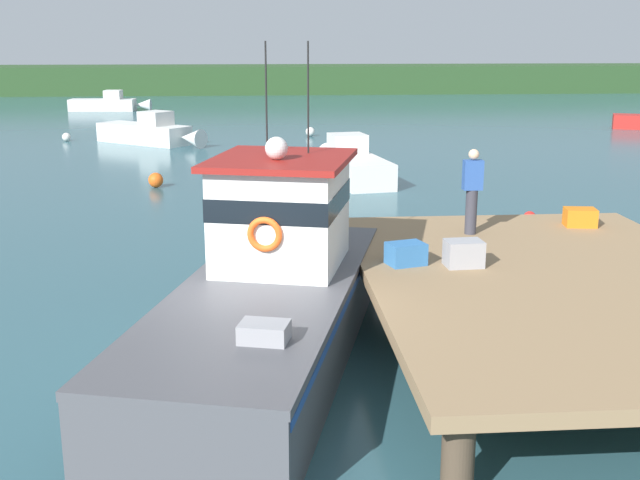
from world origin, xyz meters
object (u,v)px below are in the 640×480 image
(crate_stack_mid_dock, at_px, (580,217))
(moored_boat_off_the_point, at_px, (351,164))
(moored_boat_far_left, at_px, (108,104))
(mooring_buoy_inshore, at_px, (530,218))
(mooring_buoy_channel_marker, at_px, (156,180))
(crate_single_far, at_px, (464,253))
(deckhand_by_the_boat, at_px, (472,190))
(mooring_buoy_outer, at_px, (310,132))
(crate_single_by_cleat, at_px, (406,254))
(main_fishing_boat, at_px, (274,288))
(mooring_buoy_spare_mooring, at_px, (66,137))
(moored_boat_mid_harbor, at_px, (150,132))

(crate_stack_mid_dock, xyz_separation_m, moored_boat_off_the_point, (-3.11, 12.70, -0.85))
(moored_boat_far_left, xyz_separation_m, mooring_buoy_inshore, (17.32, -35.39, -0.31))
(mooring_buoy_inshore, height_order, mooring_buoy_channel_marker, mooring_buoy_channel_marker)
(crate_stack_mid_dock, relative_size, mooring_buoy_channel_marker, 1.21)
(crate_stack_mid_dock, distance_m, mooring_buoy_channel_marker, 15.12)
(crate_single_far, distance_m, moored_boat_off_the_point, 15.36)
(deckhand_by_the_boat, bearing_deg, moored_boat_far_left, 108.95)
(deckhand_by_the_boat, relative_size, mooring_buoy_outer, 3.51)
(crate_stack_mid_dock, distance_m, mooring_buoy_inshore, 5.48)
(crate_single_by_cleat, distance_m, moored_boat_off_the_point, 15.20)
(crate_single_far, distance_m, mooring_buoy_inshore, 8.90)
(mooring_buoy_channel_marker, bearing_deg, mooring_buoy_inshore, -30.25)
(main_fishing_boat, relative_size, moored_boat_far_left, 1.80)
(main_fishing_boat, height_order, deckhand_by_the_boat, main_fishing_boat)
(moored_boat_far_left, bearing_deg, mooring_buoy_outer, -50.50)
(moored_boat_off_the_point, height_order, moored_boat_far_left, moored_boat_off_the_point)
(mooring_buoy_inshore, distance_m, mooring_buoy_spare_mooring, 25.03)
(deckhand_by_the_boat, distance_m, mooring_buoy_outer, 25.73)
(moored_boat_mid_harbor, bearing_deg, deckhand_by_the_boat, -68.84)
(main_fishing_boat, xyz_separation_m, moored_boat_far_left, (-10.29, 43.61, -0.53))
(crate_single_far, height_order, moored_boat_mid_harbor, crate_single_far)
(main_fishing_boat, height_order, moored_boat_far_left, main_fishing_boat)
(mooring_buoy_outer, bearing_deg, crate_single_far, -88.66)
(crate_stack_mid_dock, relative_size, deckhand_by_the_boat, 0.37)
(moored_boat_far_left, bearing_deg, mooring_buoy_inshore, -63.92)
(moored_boat_off_the_point, height_order, mooring_buoy_spare_mooring, moored_boat_off_the_point)
(deckhand_by_the_boat, distance_m, moored_boat_mid_harbor, 25.11)
(deckhand_by_the_boat, height_order, mooring_buoy_inshore, deckhand_by_the_boat)
(mooring_buoy_outer, xyz_separation_m, mooring_buoy_channel_marker, (-6.09, -13.70, 0.02))
(moored_boat_off_the_point, height_order, mooring_buoy_outer, moored_boat_off_the_point)
(main_fishing_boat, bearing_deg, crate_single_by_cleat, 12.68)
(main_fishing_boat, relative_size, mooring_buoy_inshore, 29.03)
(mooring_buoy_spare_mooring, bearing_deg, main_fishing_boat, -70.91)
(main_fishing_boat, relative_size, moored_boat_mid_harbor, 1.82)
(mooring_buoy_channel_marker, bearing_deg, crate_single_by_cleat, -67.36)
(deckhand_by_the_boat, xyz_separation_m, moored_boat_far_left, (-14.12, 41.12, -1.58))
(deckhand_by_the_boat, xyz_separation_m, mooring_buoy_channel_marker, (-7.43, 11.93, -1.81))
(crate_single_far, xyz_separation_m, mooring_buoy_outer, (-0.65, 27.81, -1.19))
(moored_boat_mid_harbor, xyz_separation_m, moored_boat_off_the_point, (8.29, -10.22, -0.00))
(mooring_buoy_spare_mooring, bearing_deg, crate_single_far, -64.97)
(crate_single_by_cleat, distance_m, mooring_buoy_channel_marker, 15.13)
(moored_boat_off_the_point, bearing_deg, moored_boat_far_left, 115.53)
(moored_boat_off_the_point, bearing_deg, deckhand_by_the_boat, -86.69)
(mooring_buoy_spare_mooring, bearing_deg, crate_stack_mid_dock, -57.23)
(crate_single_by_cleat, distance_m, crate_single_far, 0.94)
(moored_boat_off_the_point, relative_size, mooring_buoy_outer, 13.21)
(mooring_buoy_spare_mooring, relative_size, mooring_buoy_outer, 0.86)
(crate_single_far, bearing_deg, mooring_buoy_spare_mooring, 115.03)
(crate_stack_mid_dock, bearing_deg, deckhand_by_the_boat, -169.12)
(moored_boat_far_left, relative_size, mooring_buoy_spare_mooring, 13.79)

